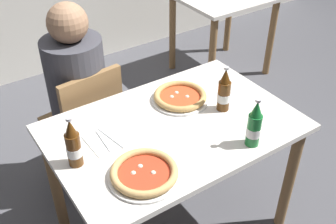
{
  "coord_description": "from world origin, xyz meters",
  "views": [
    {
      "loc": [
        -0.89,
        -1.28,
        1.96
      ],
      "look_at": [
        0.0,
        0.05,
        0.8
      ],
      "focal_mm": 43.29,
      "sensor_mm": 36.0,
      "label": 1
    }
  ],
  "objects_px": {
    "beer_bottle_right": "(254,126)",
    "napkin_with_cutlery": "(108,140)",
    "beer_bottle_left": "(224,92)",
    "pizza_marinara_far": "(144,173)",
    "dining_table_background": "(223,12)",
    "chair_behind_table": "(87,121)",
    "diner_seated": "(80,104)",
    "beer_bottle_center": "(73,145)",
    "pizza_margherita_near": "(180,97)",
    "dining_table_main": "(174,143)"
  },
  "relations": [
    {
      "from": "beer_bottle_center",
      "to": "pizza_marinara_far",
      "type": "bearing_deg",
      "value": -48.83
    },
    {
      "from": "diner_seated",
      "to": "napkin_with_cutlery",
      "type": "relative_size",
      "value": 6.38
    },
    {
      "from": "pizza_marinara_far",
      "to": "napkin_with_cutlery",
      "type": "bearing_deg",
      "value": 93.81
    },
    {
      "from": "beer_bottle_right",
      "to": "pizza_marinara_far",
      "type": "bearing_deg",
      "value": 169.94
    },
    {
      "from": "dining_table_background",
      "to": "beer_bottle_right",
      "type": "bearing_deg",
      "value": -126.71
    },
    {
      "from": "diner_seated",
      "to": "beer_bottle_center",
      "type": "distance_m",
      "value": 0.76
    },
    {
      "from": "beer_bottle_right",
      "to": "napkin_with_cutlery",
      "type": "bearing_deg",
      "value": 144.08
    },
    {
      "from": "pizza_marinara_far",
      "to": "napkin_with_cutlery",
      "type": "relative_size",
      "value": 1.63
    },
    {
      "from": "diner_seated",
      "to": "beer_bottle_center",
      "type": "xyz_separation_m",
      "value": [
        -0.28,
        -0.65,
        0.27
      ]
    },
    {
      "from": "pizza_margherita_near",
      "to": "pizza_marinara_far",
      "type": "xyz_separation_m",
      "value": [
        -0.45,
        -0.38,
        -0.0
      ]
    },
    {
      "from": "beer_bottle_center",
      "to": "napkin_with_cutlery",
      "type": "height_order",
      "value": "beer_bottle_center"
    },
    {
      "from": "dining_table_background",
      "to": "pizza_marinara_far",
      "type": "distance_m",
      "value": 2.27
    },
    {
      "from": "pizza_marinara_far",
      "to": "napkin_with_cutlery",
      "type": "distance_m",
      "value": 0.3
    },
    {
      "from": "beer_bottle_right",
      "to": "napkin_with_cutlery",
      "type": "distance_m",
      "value": 0.67
    },
    {
      "from": "chair_behind_table",
      "to": "napkin_with_cutlery",
      "type": "relative_size",
      "value": 4.49
    },
    {
      "from": "dining_table_main",
      "to": "beer_bottle_left",
      "type": "distance_m",
      "value": 0.36
    },
    {
      "from": "dining_table_background",
      "to": "napkin_with_cutlery",
      "type": "distance_m",
      "value": 2.1
    },
    {
      "from": "dining_table_background",
      "to": "beer_bottle_center",
      "type": "bearing_deg",
      "value": -146.53
    },
    {
      "from": "dining_table_main",
      "to": "chair_behind_table",
      "type": "relative_size",
      "value": 1.41
    },
    {
      "from": "pizza_marinara_far",
      "to": "napkin_with_cutlery",
      "type": "height_order",
      "value": "pizza_marinara_far"
    },
    {
      "from": "dining_table_main",
      "to": "pizza_margherita_near",
      "type": "xyz_separation_m",
      "value": [
        0.15,
        0.16,
        0.14
      ]
    },
    {
      "from": "diner_seated",
      "to": "pizza_marinara_far",
      "type": "relative_size",
      "value": 3.91
    },
    {
      "from": "dining_table_background",
      "to": "beer_bottle_right",
      "type": "height_order",
      "value": "beer_bottle_right"
    },
    {
      "from": "pizza_marinara_far",
      "to": "beer_bottle_left",
      "type": "bearing_deg",
      "value": 18.36
    },
    {
      "from": "beer_bottle_left",
      "to": "pizza_margherita_near",
      "type": "bearing_deg",
      "value": 126.05
    },
    {
      "from": "chair_behind_table",
      "to": "beer_bottle_right",
      "type": "bearing_deg",
      "value": 109.13
    },
    {
      "from": "pizza_marinara_far",
      "to": "beer_bottle_center",
      "type": "bearing_deg",
      "value": 131.17
    },
    {
      "from": "chair_behind_table",
      "to": "beer_bottle_left",
      "type": "xyz_separation_m",
      "value": [
        0.5,
        -0.64,
        0.37
      ]
    },
    {
      "from": "dining_table_main",
      "to": "beer_bottle_right",
      "type": "xyz_separation_m",
      "value": [
        0.22,
        -0.31,
        0.22
      ]
    },
    {
      "from": "dining_table_background",
      "to": "napkin_with_cutlery",
      "type": "bearing_deg",
      "value": -145.27
    },
    {
      "from": "dining_table_background",
      "to": "beer_bottle_left",
      "type": "bearing_deg",
      "value": -130.65
    },
    {
      "from": "diner_seated",
      "to": "pizza_marinara_far",
      "type": "distance_m",
      "value": 0.9
    },
    {
      "from": "pizza_margherita_near",
      "to": "beer_bottle_center",
      "type": "height_order",
      "value": "beer_bottle_center"
    },
    {
      "from": "dining_table_background",
      "to": "beer_bottle_center",
      "type": "height_order",
      "value": "beer_bottle_center"
    },
    {
      "from": "dining_table_main",
      "to": "pizza_marinara_far",
      "type": "bearing_deg",
      "value": -143.63
    },
    {
      "from": "beer_bottle_right",
      "to": "napkin_with_cutlery",
      "type": "height_order",
      "value": "beer_bottle_right"
    },
    {
      "from": "beer_bottle_left",
      "to": "beer_bottle_right",
      "type": "bearing_deg",
      "value": -103.3
    },
    {
      "from": "napkin_with_cutlery",
      "to": "beer_bottle_left",
      "type": "bearing_deg",
      "value": -9.67
    },
    {
      "from": "chair_behind_table",
      "to": "pizza_marinara_far",
      "type": "relative_size",
      "value": 2.75
    },
    {
      "from": "chair_behind_table",
      "to": "pizza_margherita_near",
      "type": "xyz_separation_m",
      "value": [
        0.37,
        -0.45,
        0.29
      ]
    },
    {
      "from": "beer_bottle_left",
      "to": "napkin_with_cutlery",
      "type": "xyz_separation_m",
      "value": [
        -0.61,
        0.1,
        -0.1
      ]
    },
    {
      "from": "beer_bottle_right",
      "to": "napkin_with_cutlery",
      "type": "xyz_separation_m",
      "value": [
        -0.54,
        0.39,
        -0.1
      ]
    },
    {
      "from": "pizza_margherita_near",
      "to": "napkin_with_cutlery",
      "type": "xyz_separation_m",
      "value": [
        -0.47,
        -0.08,
        -0.02
      ]
    },
    {
      "from": "pizza_margherita_near",
      "to": "chair_behind_table",
      "type": "bearing_deg",
      "value": 129.39
    },
    {
      "from": "pizza_margherita_near",
      "to": "napkin_with_cutlery",
      "type": "distance_m",
      "value": 0.48
    },
    {
      "from": "beer_bottle_right",
      "to": "beer_bottle_left",
      "type": "bearing_deg",
      "value": 76.7
    },
    {
      "from": "pizza_marinara_far",
      "to": "chair_behind_table",
      "type": "bearing_deg",
      "value": 84.3
    },
    {
      "from": "pizza_marinara_far",
      "to": "dining_table_main",
      "type": "bearing_deg",
      "value": 36.37
    },
    {
      "from": "dining_table_background",
      "to": "pizza_margherita_near",
      "type": "xyz_separation_m",
      "value": [
        -1.25,
        -1.11,
        0.18
      ]
    },
    {
      "from": "beer_bottle_left",
      "to": "pizza_marinara_far",
      "type": "bearing_deg",
      "value": -161.64
    }
  ]
}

